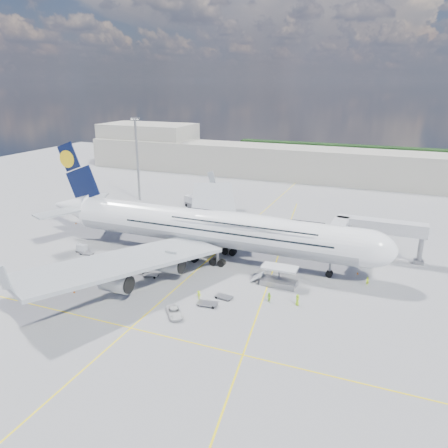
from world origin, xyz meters
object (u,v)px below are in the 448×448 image
at_px(cone_nose, 358,273).
at_px(cone_wing_left_outer, 181,215).
at_px(jet_bridge, 364,229).
at_px(crew_nose, 367,281).
at_px(dolly_nose_far, 207,303).
at_px(catering_truck_inner, 208,224).
at_px(cargo_loader, 278,279).
at_px(cone_wing_right_outer, 74,292).
at_px(light_mast, 137,159).
at_px(dolly_row_b, 151,275).
at_px(cone_wing_right_inner, 137,262).
at_px(catering_truck_outer, 193,202).
at_px(dolly_row_c, 117,260).
at_px(crew_loader, 269,298).
at_px(dolly_row_a, 87,253).
at_px(airliner, 211,228).
at_px(crew_tug, 199,295).
at_px(dolly_nose_near, 224,297).
at_px(cone_tail, 76,223).
at_px(dolly_back, 82,248).
at_px(crew_van, 297,300).
at_px(baggage_tug, 141,269).
at_px(cone_wing_left_inner, 202,243).
at_px(crew_wing, 132,282).

distance_m(cone_nose, cone_wing_left_outer, 54.39).
bearing_deg(cone_nose, cone_wing_left_outer, 156.94).
distance_m(jet_bridge, crew_nose, 13.66).
relative_size(dolly_nose_far, catering_truck_inner, 0.51).
xyz_separation_m(cargo_loader, cone_wing_right_outer, (-32.74, -16.83, -1.02)).
height_order(light_mast, catering_truck_inner, light_mast).
xyz_separation_m(dolly_row_b, cone_wing_right_inner, (-6.05, 4.68, -0.04)).
bearing_deg(catering_truck_outer, catering_truck_inner, -24.19).
height_order(dolly_nose_far, cone_wing_right_inner, cone_wing_right_inner).
bearing_deg(cone_wing_right_inner, dolly_nose_far, -27.69).
relative_size(cargo_loader, dolly_row_c, 3.04).
xyz_separation_m(jet_bridge, crew_loader, (-12.61, -25.15, -5.94)).
xyz_separation_m(catering_truck_outer, crew_loader, (37.78, -47.85, -0.71)).
distance_m(light_mast, dolly_row_a, 47.48).
relative_size(airliner, light_mast, 3.10).
xyz_separation_m(dolly_row_a, crew_tug, (31.30, -9.30, 0.48)).
bearing_deg(crew_loader, dolly_nose_near, -136.80).
bearing_deg(catering_truck_inner, dolly_nose_far, -48.76).
distance_m(dolly_nose_near, cone_nose, 27.97).
distance_m(dolly_row_c, dolly_nose_far, 25.80).
bearing_deg(cone_wing_left_outer, dolly_row_c, -83.88).
xyz_separation_m(catering_truck_inner, cone_tail, (-34.45, -8.23, -1.57)).
relative_size(dolly_back, crew_nose, 1.70).
bearing_deg(cone_nose, crew_tug, -139.15).
bearing_deg(cone_wing_right_inner, cargo_loader, 2.18).
bearing_deg(crew_van, dolly_row_c, 63.05).
xyz_separation_m(baggage_tug, cone_wing_right_outer, (-6.34, -11.90, -0.47)).
bearing_deg(dolly_row_b, light_mast, 111.71).
xyz_separation_m(cone_wing_left_inner, cone_tail, (-37.17, 1.23, 0.00)).
relative_size(dolly_row_a, cone_wing_left_inner, 5.61).
relative_size(dolly_row_a, dolly_row_b, 0.90).
bearing_deg(cone_tail, dolly_nose_far, -28.24).
bearing_deg(crew_tug, cone_wing_left_inner, 119.21).
distance_m(crew_van, cone_wing_left_inner, 33.57).
height_order(dolly_row_c, cone_wing_right_inner, dolly_row_c).
xyz_separation_m(crew_van, cone_wing_left_outer, (-41.94, 37.94, -0.67)).
height_order(dolly_row_b, cone_nose, cone_nose).
xyz_separation_m(cargo_loader, crew_wing, (-24.49, -10.86, -0.35)).
bearing_deg(dolly_nose_far, dolly_row_c, 152.96).
height_order(cone_wing_left_inner, cone_wing_left_outer, cone_wing_left_outer).
distance_m(dolly_nose_far, catering_truck_inner, 38.64).
relative_size(cone_nose, cone_wing_left_inner, 0.96).
xyz_separation_m(dolly_row_a, cone_tail, (-16.70, 16.21, -0.07)).
bearing_deg(jet_bridge, dolly_nose_far, -126.01).
relative_size(airliner, catering_truck_outer, 12.46).
bearing_deg(crew_loader, cone_wing_right_inner, -159.52).
height_order(jet_bridge, catering_truck_outer, jet_bridge).
bearing_deg(cone_wing_left_inner, cargo_loader, -31.94).
relative_size(crew_nose, cone_wing_right_inner, 2.71).
xyz_separation_m(cone_wing_left_outer, cone_tail, (-22.25, -16.81, -0.05)).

